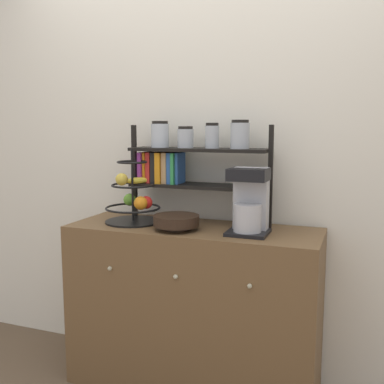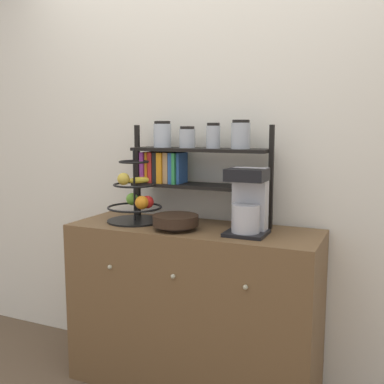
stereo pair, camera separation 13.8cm
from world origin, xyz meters
TOP-DOWN VIEW (x-y plane):
  - wall_back at (0.00, 0.52)m, footprint 7.00×0.05m
  - sideboard at (0.00, 0.24)m, footprint 1.37×0.50m
  - coffee_maker at (0.32, 0.21)m, footprint 0.20×0.20m
  - fruit_stand at (-0.36, 0.24)m, footprint 0.32×0.32m
  - wooden_bowl at (-0.06, 0.15)m, footprint 0.24×0.24m
  - shelf_hutch at (-0.09, 0.38)m, footprint 0.84×0.20m

SIDE VIEW (x-z plane):
  - sideboard at x=0.00m, z-range 0.00..0.92m
  - wooden_bowl at x=-0.06m, z-range 0.92..1.00m
  - fruit_stand at x=-0.36m, z-range 0.84..1.26m
  - coffee_maker at x=0.32m, z-range 0.91..1.25m
  - shelf_hutch at x=-0.09m, z-range 0.99..1.57m
  - wall_back at x=0.00m, z-range 0.00..2.60m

